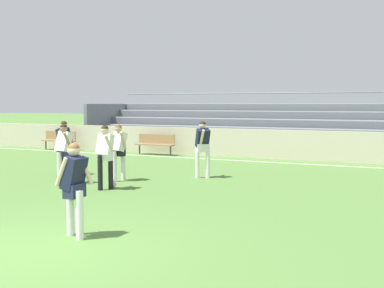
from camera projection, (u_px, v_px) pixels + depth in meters
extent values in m
plane|color=#517A38|center=(34.00, 252.00, 7.60)|extent=(160.00, 160.00, 0.00)
cube|color=white|center=(270.00, 162.00, 19.03)|extent=(44.00, 0.12, 0.01)
cube|color=beige|center=(279.00, 144.00, 20.07)|extent=(48.00, 0.16, 1.19)
cube|color=#9EA3AD|center=(248.00, 147.00, 21.66)|extent=(17.38, 0.36, 0.08)
cube|color=slate|center=(246.00, 151.00, 21.50)|extent=(17.38, 0.04, 0.37)
cube|color=#9EA3AD|center=(253.00, 137.00, 22.29)|extent=(17.38, 0.36, 0.08)
cube|color=slate|center=(252.00, 142.00, 22.13)|extent=(17.38, 0.04, 0.37)
cube|color=#9EA3AD|center=(258.00, 128.00, 22.92)|extent=(17.38, 0.36, 0.08)
cube|color=slate|center=(257.00, 132.00, 22.76)|extent=(17.38, 0.04, 0.37)
cube|color=#9EA3AD|center=(263.00, 120.00, 23.55)|extent=(17.38, 0.36, 0.08)
cube|color=slate|center=(262.00, 124.00, 23.39)|extent=(17.38, 0.04, 0.37)
cube|color=#9EA3AD|center=(267.00, 112.00, 24.18)|extent=(17.38, 0.36, 0.08)
cube|color=slate|center=(266.00, 116.00, 24.02)|extent=(17.38, 0.04, 0.37)
cube|color=#9EA3AD|center=(272.00, 104.00, 24.81)|extent=(17.38, 0.36, 0.08)
cube|color=slate|center=(271.00, 108.00, 24.65)|extent=(17.38, 0.04, 0.37)
cube|color=slate|center=(108.00, 124.00, 26.91)|extent=(0.20, 4.03, 2.22)
cylinder|color=slate|center=(273.00, 93.00, 24.99)|extent=(17.38, 0.06, 0.06)
cube|color=#99754C|center=(58.00, 141.00, 23.99)|extent=(1.80, 0.40, 0.06)
cube|color=#99754C|center=(61.00, 135.00, 24.13)|extent=(1.80, 0.05, 0.40)
cylinder|color=#47474C|center=(46.00, 145.00, 24.34)|extent=(0.07, 0.07, 0.45)
cylinder|color=#47474C|center=(71.00, 146.00, 23.68)|extent=(0.07, 0.07, 0.45)
cube|color=#99754C|center=(155.00, 145.00, 21.70)|extent=(1.80, 0.40, 0.06)
cube|color=#99754C|center=(157.00, 139.00, 21.84)|extent=(1.80, 0.05, 0.40)
cylinder|color=#47474C|center=(140.00, 149.00, 22.05)|extent=(0.07, 0.07, 0.45)
cylinder|color=#47474C|center=(171.00, 151.00, 21.39)|extent=(0.07, 0.07, 0.45)
cylinder|color=white|center=(115.00, 167.00, 14.34)|extent=(0.13, 0.13, 0.87)
cylinder|color=white|center=(123.00, 165.00, 14.60)|extent=(0.13, 0.13, 0.87)
cube|color=black|center=(119.00, 152.00, 14.44)|extent=(0.40, 0.29, 0.24)
cube|color=white|center=(119.00, 142.00, 14.41)|extent=(0.45, 0.45, 0.60)
cylinder|color=#D6A884|center=(114.00, 140.00, 14.55)|extent=(0.13, 0.27, 0.51)
cylinder|color=#D6A884|center=(123.00, 141.00, 14.26)|extent=(0.13, 0.27, 0.51)
sphere|color=#D6A884|center=(118.00, 128.00, 14.38)|extent=(0.21, 0.21, 0.21)
sphere|color=brown|center=(118.00, 128.00, 14.38)|extent=(0.20, 0.20, 0.20)
cylinder|color=black|center=(100.00, 173.00, 12.91)|extent=(0.13, 0.13, 0.91)
cylinder|color=black|center=(111.00, 172.00, 13.07)|extent=(0.13, 0.13, 0.91)
cube|color=white|center=(105.00, 156.00, 12.95)|extent=(0.37, 0.23, 0.24)
cube|color=white|center=(105.00, 145.00, 12.93)|extent=(0.39, 0.38, 0.60)
cylinder|color=beige|center=(102.00, 143.00, 13.09)|extent=(0.09, 0.34, 0.48)
cylinder|color=beige|center=(109.00, 144.00, 12.76)|extent=(0.09, 0.34, 0.48)
sphere|color=beige|center=(105.00, 130.00, 12.90)|extent=(0.21, 0.21, 0.21)
sphere|color=black|center=(105.00, 129.00, 12.89)|extent=(0.20, 0.20, 0.20)
cylinder|color=black|center=(61.00, 160.00, 15.63)|extent=(0.13, 0.13, 0.93)
cylinder|color=black|center=(68.00, 161.00, 15.43)|extent=(0.13, 0.13, 0.93)
cube|color=black|center=(64.00, 147.00, 15.49)|extent=(0.30, 0.40, 0.24)
cube|color=#191E38|center=(64.00, 137.00, 15.47)|extent=(0.47, 0.46, 0.60)
cylinder|color=beige|center=(70.00, 136.00, 15.62)|extent=(0.36, 0.16, 0.48)
cylinder|color=beige|center=(58.00, 136.00, 15.31)|extent=(0.36, 0.16, 0.48)
sphere|color=beige|center=(64.00, 125.00, 15.44)|extent=(0.21, 0.21, 0.21)
sphere|color=black|center=(64.00, 124.00, 15.43)|extent=(0.20, 0.20, 0.20)
cylinder|color=white|center=(208.00, 163.00, 15.02)|extent=(0.13, 0.13, 0.94)
cylinder|color=white|center=(197.00, 163.00, 15.05)|extent=(0.13, 0.13, 0.94)
cube|color=white|center=(203.00, 148.00, 15.00)|extent=(0.41, 0.40, 0.24)
cube|color=#191E38|center=(203.00, 138.00, 14.98)|extent=(0.55, 0.55, 0.60)
cylinder|color=beige|center=(202.00, 137.00, 14.77)|extent=(0.29, 0.31, 0.48)
cylinder|color=beige|center=(203.00, 136.00, 15.18)|extent=(0.29, 0.31, 0.48)
sphere|color=beige|center=(203.00, 125.00, 14.94)|extent=(0.21, 0.21, 0.21)
sphere|color=black|center=(203.00, 125.00, 14.94)|extent=(0.20, 0.20, 0.20)
cylinder|color=white|center=(80.00, 215.00, 8.24)|extent=(0.13, 0.13, 0.82)
cylinder|color=white|center=(70.00, 212.00, 8.51)|extent=(0.13, 0.13, 0.82)
cube|color=#232847|center=(74.00, 191.00, 8.34)|extent=(0.22, 0.36, 0.24)
cube|color=#191E38|center=(74.00, 173.00, 8.31)|extent=(0.34, 0.38, 0.59)
cylinder|color=beige|center=(62.00, 172.00, 8.20)|extent=(0.28, 0.08, 0.51)
cylinder|color=beige|center=(86.00, 170.00, 8.43)|extent=(0.28, 0.08, 0.51)
sphere|color=beige|center=(74.00, 150.00, 8.28)|extent=(0.21, 0.21, 0.21)
sphere|color=brown|center=(74.00, 149.00, 8.28)|extent=(0.20, 0.20, 0.20)
cylinder|color=white|center=(59.00, 168.00, 13.83)|extent=(0.13, 0.13, 0.91)
cylinder|color=white|center=(69.00, 167.00, 14.02)|extent=(0.13, 0.13, 0.91)
cube|color=#232847|center=(64.00, 153.00, 13.89)|extent=(0.38, 0.26, 0.24)
cube|color=white|center=(64.00, 142.00, 13.87)|extent=(0.42, 0.42, 0.60)
cylinder|color=#A87A5B|center=(60.00, 140.00, 14.00)|extent=(0.11, 0.31, 0.50)
cylinder|color=#A87A5B|center=(68.00, 141.00, 13.72)|extent=(0.11, 0.31, 0.50)
sphere|color=#A87A5B|center=(64.00, 128.00, 13.83)|extent=(0.21, 0.21, 0.21)
sphere|color=black|center=(64.00, 127.00, 13.83)|extent=(0.20, 0.20, 0.20)
sphere|color=white|center=(112.00, 184.00, 13.30)|extent=(0.22, 0.22, 0.22)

